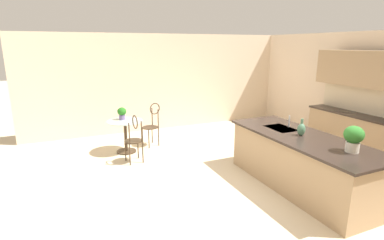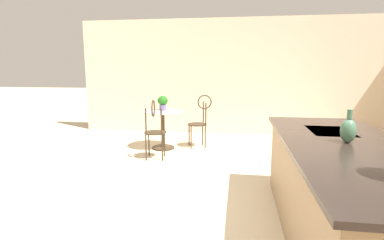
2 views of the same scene
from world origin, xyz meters
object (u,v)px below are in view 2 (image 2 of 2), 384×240
at_px(vase_on_counter, 348,130).
at_px(potted_plant_on_table, 163,102).
at_px(bistro_table, 163,126).
at_px(chair_by_island, 155,127).
at_px(chair_near_window, 200,119).

bearing_deg(vase_on_counter, potted_plant_on_table, -141.59).
bearing_deg(bistro_table, vase_on_counter, 39.36).
bearing_deg(bistro_table, potted_plant_on_table, -167.77).
bearing_deg(vase_on_counter, chair_by_island, -132.97).
xyz_separation_m(potted_plant_on_table, vase_on_counter, (3.03, 2.40, 0.13)).
height_order(bistro_table, chair_near_window, chair_near_window).
bearing_deg(vase_on_counter, bistro_table, -140.64).
relative_size(chair_by_island, potted_plant_on_table, 3.68).
relative_size(bistro_table, chair_near_window, 0.77).
relative_size(bistro_table, potted_plant_on_table, 2.82).
xyz_separation_m(chair_near_window, potted_plant_on_table, (0.10, -0.73, 0.33)).
bearing_deg(potted_plant_on_table, chair_by_island, 4.53).
height_order(chair_by_island, potted_plant_on_table, chair_by_island).
bearing_deg(chair_by_island, vase_on_counter, 47.03).
relative_size(bistro_table, chair_by_island, 0.77).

